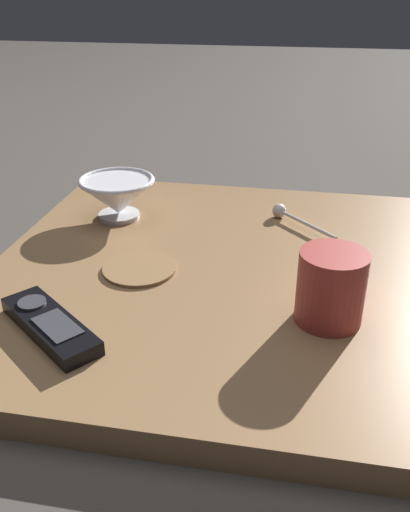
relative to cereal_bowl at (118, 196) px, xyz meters
name	(u,v)px	position (x,y,z in m)	size (l,w,h in m)	color
ground_plane	(216,288)	(-0.14, -0.20, -0.08)	(6.00, 6.00, 0.00)	#47423D
table	(216,277)	(-0.14, -0.20, -0.06)	(0.67, 0.65, 0.04)	#936D47
cereal_bowl	(118,196)	(0.00, 0.00, 0.00)	(0.13, 0.13, 0.07)	silver
coffee_mug	(331,287)	(-0.26, -0.35, 0.01)	(0.08, 0.08, 0.09)	#A53833
teaspoon	(286,214)	(0.04, -0.29, -0.03)	(0.11, 0.11, 0.02)	silver
tv_remote_near	(50,325)	(-0.34, -0.03, -0.03)	(0.14, 0.16, 0.02)	black
drink_coaster	(139,269)	(-0.18, -0.09, -0.04)	(0.11, 0.11, 0.01)	olive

